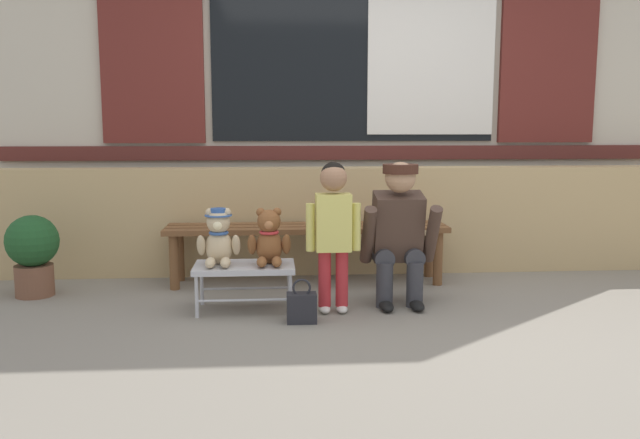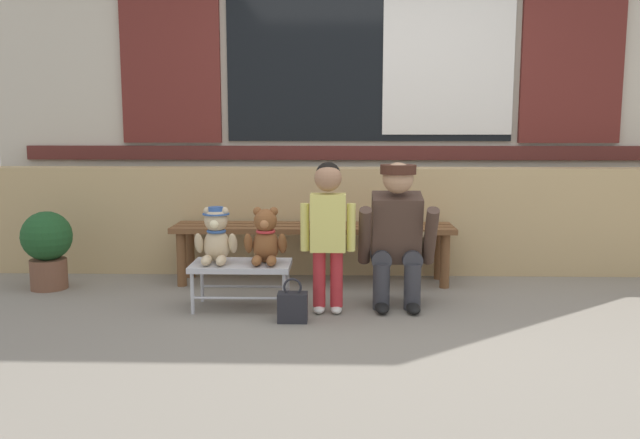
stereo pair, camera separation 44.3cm
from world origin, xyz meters
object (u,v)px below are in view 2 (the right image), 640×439
Objects in this scene: handbag_on_ground at (293,306)px; adult_crouching at (398,234)px; teddy_bear_plain at (266,238)px; child_standing at (328,221)px; teddy_bear_with_hat at (216,236)px; small_display_bench at (241,268)px; wooden_bench_long at (313,234)px; potted_plant at (47,245)px.

adult_crouching is at bearing 29.45° from handbag_on_ground.
teddy_bear_plain reaches higher than handbag_on_ground.
teddy_bear_with_hat is at bearing 172.81° from child_standing.
teddy_bear_plain reaches higher than small_display_bench.
wooden_bench_long is 0.84m from small_display_bench.
teddy_bear_plain is 0.51m from handbag_on_ground.
teddy_bear_with_hat is 1.34× the size of handbag_on_ground.
teddy_bear_plain is at bearing -174.90° from adult_crouching.
adult_crouching reaches higher than teddy_bear_with_hat.
small_display_bench reaches higher than handbag_on_ground.
wooden_bench_long reaches higher than handbag_on_ground.
adult_crouching is (1.02, 0.08, 0.21)m from small_display_bench.
teddy_bear_plain is 0.43m from child_standing.
small_display_bench is at bearing -179.49° from teddy_bear_plain.
potted_plant is (-1.64, 0.46, -0.14)m from teddy_bear_plain.
teddy_bear_with_hat and teddy_bear_plain have the same top height.
teddy_bear_with_hat is at bearing -130.12° from wooden_bench_long.
potted_plant is (-1.92, -0.25, -0.05)m from wooden_bench_long.
child_standing is 2.14m from potted_plant.
adult_crouching is 1.67× the size of potted_plant.
wooden_bench_long is at bearing 58.37° from small_display_bench.
teddy_bear_with_hat is 1.18m from adult_crouching.
child_standing is 0.50m from adult_crouching.
child_standing reaches higher than wooden_bench_long.
child_standing is (0.12, -0.80, 0.22)m from wooden_bench_long.
small_display_bench is 1.76× the size of teddy_bear_with_hat.
handbag_on_ground is (-0.66, -0.38, -0.38)m from adult_crouching.
potted_plant is (-2.04, 0.55, -0.27)m from child_standing.
wooden_bench_long is 3.68× the size of potted_plant.
adult_crouching is at bearing 3.69° from teddy_bear_with_hat.
potted_plant is at bearing 162.59° from small_display_bench.
teddy_bear_with_hat reaches higher than handbag_on_ground.
handbag_on_ground is at bearing -135.33° from child_standing.
teddy_bear_with_hat reaches higher than potted_plant.
potted_plant is (-1.48, 0.46, 0.06)m from small_display_bench.
potted_plant reaches higher than wooden_bench_long.
teddy_bear_with_hat is at bearing -176.31° from adult_crouching.
small_display_bench is at bearing -17.41° from potted_plant.
child_standing is at bearing -12.65° from teddy_bear_plain.
adult_crouching reaches higher than teddy_bear_plain.
small_display_bench is 0.67× the size of adult_crouching.
handbag_on_ground is 0.48× the size of potted_plant.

